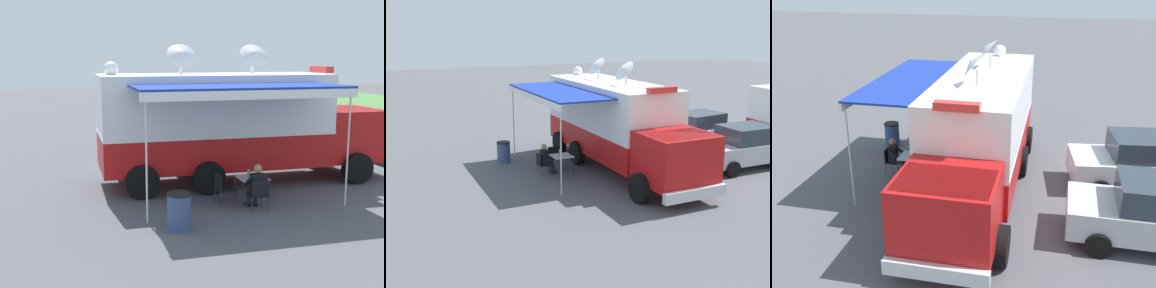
{
  "view_description": "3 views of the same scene",
  "coord_description": "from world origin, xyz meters",
  "views": [
    {
      "loc": [
        14.88,
        -4.65,
        4.05
      ],
      "look_at": [
        0.48,
        -0.85,
        1.4
      ],
      "focal_mm": 46.26,
      "sensor_mm": 36.0,
      "label": 1
    },
    {
      "loc": [
        9.34,
        16.98,
        5.76
      ],
      "look_at": [
        1.5,
        0.08,
        1.04
      ],
      "focal_mm": 43.93,
      "sensor_mm": 36.0,
      "label": 2
    },
    {
      "loc": [
        -2.22,
        13.12,
        6.64
      ],
      "look_at": [
        0.45,
        0.95,
        1.55
      ],
      "focal_mm": 41.13,
      "sensor_mm": 36.0,
      "label": 3
    }
  ],
  "objects": [
    {
      "name": "support_truck",
      "position": [
        -10.0,
        1.64,
        1.39
      ],
      "size": [
        2.75,
        6.94,
        2.7
      ],
      "color": "white",
      "rests_on": "ground"
    },
    {
      "name": "folding_chair_beside_table",
      "position": [
        2.31,
        -0.47,
        0.51
      ],
      "size": [
        0.48,
        0.48,
        0.87
      ],
      "color": "black",
      "rests_on": "ground"
    },
    {
      "name": "water_bottle",
      "position": [
        2.39,
        0.27,
        0.83
      ],
      "size": [
        0.07,
        0.07,
        0.22
      ],
      "color": "#3F9959",
      "rests_on": "folding_table"
    },
    {
      "name": "car_behind_truck",
      "position": [
        -4.84,
        2.78,
        0.88
      ],
      "size": [
        4.22,
        2.05,
        1.76
      ],
      "color": "#B2B5BA",
      "rests_on": "ground"
    },
    {
      "name": "command_truck",
      "position": [
        0.04,
        0.75,
        1.95
      ],
      "size": [
        4.87,
        9.5,
        4.53
      ],
      "color": "#B71414",
      "rests_on": "ground"
    },
    {
      "name": "folding_chair_at_table",
      "position": [
        3.16,
        0.26,
        0.51
      ],
      "size": [
        0.48,
        0.48,
        0.87
      ],
      "color": "black",
      "rests_on": "ground"
    },
    {
      "name": "lot_stripe",
      "position": [
        -3.86,
        -0.18,
        0.0
      ],
      "size": [
        0.14,
        4.8,
        0.01
      ],
      "primitive_type": "cube",
      "rotation": [
        0.0,
        0.0,
        -0.0
      ],
      "color": "silver",
      "rests_on": "ground"
    },
    {
      "name": "folding_table",
      "position": [
        2.36,
        0.38,
        0.67
      ],
      "size": [
        0.8,
        0.8,
        0.73
      ],
      "color": "silver",
      "rests_on": "ground"
    },
    {
      "name": "trash_bin",
      "position": [
        4.03,
        -2.1,
        0.46
      ],
      "size": [
        0.57,
        0.57,
        0.91
      ],
      "color": "#384C7F",
      "rests_on": "ground"
    },
    {
      "name": "ground_plane",
      "position": [
        0.0,
        0.0,
        0.0
      ],
      "size": [
        100.0,
        100.0,
        0.0
      ],
      "primitive_type": "plane",
      "color": "#515156"
    },
    {
      "name": "car_far_corner",
      "position": [
        -4.94,
        -0.37,
        0.88
      ],
      "size": [
        4.4,
        2.43,
        1.76
      ],
      "color": "silver",
      "rests_on": "ground"
    },
    {
      "name": "seated_responder",
      "position": [
        2.97,
        0.26,
        0.65
      ],
      "size": [
        0.66,
        0.55,
        1.25
      ],
      "color": "black",
      "rests_on": "ground"
    }
  ]
}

